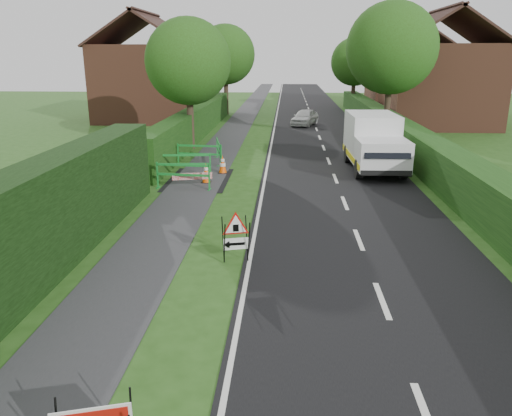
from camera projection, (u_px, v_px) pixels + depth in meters
name	position (u px, v px, depth m)	size (l,w,h in m)	color
ground	(257.00, 322.00, 9.38)	(120.00, 120.00, 0.00)	#244C15
road_surface	(310.00, 114.00, 42.62)	(6.00, 90.00, 0.02)	black
footpath	(246.00, 113.00, 42.94)	(2.00, 90.00, 0.02)	#2D2D30
hedge_west_near	(0.00, 314.00, 9.67)	(1.10, 18.00, 2.50)	black
hedge_west_far	(197.00, 137.00, 30.66)	(1.00, 24.00, 1.80)	#14380F
hedge_east	(410.00, 158.00, 24.26)	(1.20, 50.00, 1.50)	#14380F
house_west	(149.00, 81.00, 37.73)	(7.50, 7.40, 7.88)	brown
house_east_a	(439.00, 84.00, 34.59)	(7.50, 7.40, 7.88)	brown
house_east_b	(407.00, 76.00, 47.89)	(7.50, 7.40, 7.88)	brown
tree_nw	(188.00, 62.00, 25.50)	(4.40, 4.40, 6.70)	#2D2116
tree_ne	(392.00, 48.00, 28.47)	(5.20, 5.20, 7.79)	#2D2116
tree_fw	(226.00, 55.00, 40.66)	(4.80, 4.80, 7.24)	#2D2116
tree_fe	(355.00, 62.00, 44.01)	(4.20, 4.20, 6.33)	#2D2116
triangle_sign	(234.00, 233.00, 11.86)	(0.90, 0.90, 1.08)	black
works_van	(374.00, 141.00, 21.51)	(2.15, 5.21, 2.35)	silver
traffic_cone_0	(407.00, 167.00, 20.58)	(0.38, 0.38, 0.79)	black
traffic_cone_1	(380.00, 158.00, 22.30)	(0.38, 0.38, 0.79)	black
traffic_cone_2	(381.00, 151.00, 23.86)	(0.38, 0.38, 0.79)	black
traffic_cone_3	(206.00, 173.00, 19.47)	(0.38, 0.38, 0.79)	black
traffic_cone_4	(223.00, 164.00, 21.05)	(0.38, 0.38, 0.79)	black
ped_barrier_0	(183.00, 173.00, 18.49)	(2.09, 0.57, 1.00)	#17832D
ped_barrier_1	(186.00, 162.00, 20.31)	(2.08, 0.54, 1.00)	#17832D
ped_barrier_2	(199.00, 152.00, 22.37)	(2.09, 0.56, 1.00)	#17832D
ped_barrier_3	(219.00, 149.00, 23.23)	(0.76, 2.09, 1.00)	#17832D
redwhite_plank	(193.00, 188.00, 18.86)	(1.50, 0.04, 0.25)	red
hatchback_car	(305.00, 117.00, 35.43)	(1.34, 3.34, 1.14)	white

